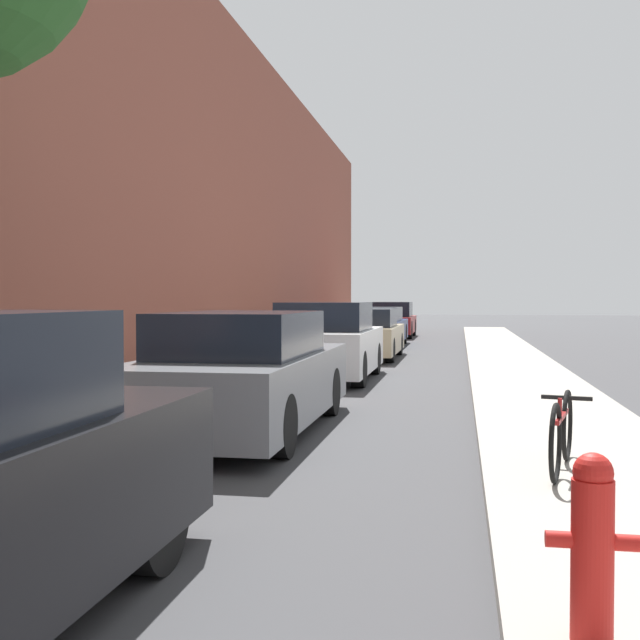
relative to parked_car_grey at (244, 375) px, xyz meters
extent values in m
plane|color=#3D3D3F|center=(0.81, 5.02, -0.68)|extent=(120.00, 120.00, 0.00)
cube|color=#9E998E|center=(-2.09, 5.02, -0.62)|extent=(2.00, 52.00, 0.12)
cube|color=#9E998E|center=(3.71, 5.02, -0.62)|extent=(2.00, 52.00, 0.12)
cube|color=brown|center=(-3.44, 5.02, 3.61)|extent=(0.70, 52.00, 8.58)
cylinder|color=black|center=(0.77, -4.62, -0.33)|extent=(0.22, 0.70, 0.70)
cylinder|color=black|center=(-0.77, 1.47, -0.36)|extent=(0.22, 0.64, 0.64)
cylinder|color=black|center=(0.77, 1.47, -0.36)|extent=(0.22, 0.64, 0.64)
cylinder|color=black|center=(-0.77, -1.39, -0.36)|extent=(0.22, 0.64, 0.64)
cylinder|color=black|center=(0.77, -1.39, -0.36)|extent=(0.22, 0.64, 0.64)
cube|color=slate|center=(0.00, 0.04, -0.13)|extent=(1.75, 4.62, 0.75)
cube|color=black|center=(0.00, -0.14, 0.50)|extent=(1.54, 2.40, 0.50)
cylinder|color=black|center=(-0.83, 7.19, -0.35)|extent=(0.22, 0.66, 0.66)
cylinder|color=black|center=(0.76, 7.19, -0.35)|extent=(0.22, 0.66, 0.66)
cylinder|color=black|center=(-0.83, 4.74, -0.35)|extent=(0.22, 0.66, 0.66)
cylinder|color=black|center=(0.76, 4.74, -0.35)|extent=(0.22, 0.66, 0.66)
cube|color=silver|center=(-0.04, 5.97, -0.10)|extent=(1.81, 3.96, 0.80)
cube|color=black|center=(-0.04, 5.81, 0.56)|extent=(1.59, 2.06, 0.53)
cylinder|color=black|center=(-0.78, 12.70, -0.37)|extent=(0.22, 0.62, 0.62)
cylinder|color=black|center=(0.82, 12.70, -0.37)|extent=(0.22, 0.62, 0.62)
cylinder|color=black|center=(-0.78, 10.11, -0.37)|extent=(0.22, 0.62, 0.62)
cylinder|color=black|center=(0.82, 10.11, -0.37)|extent=(0.22, 0.62, 0.62)
cube|color=tan|center=(0.02, 11.41, -0.17)|extent=(1.82, 4.18, 0.68)
cube|color=black|center=(0.02, 11.24, 0.40)|extent=(1.60, 2.17, 0.46)
cylinder|color=black|center=(-0.96, 18.05, -0.34)|extent=(0.22, 0.70, 0.70)
cylinder|color=black|center=(0.58, 18.05, -0.34)|extent=(0.22, 0.70, 0.70)
cylinder|color=black|center=(-0.96, 15.19, -0.34)|extent=(0.22, 0.70, 0.70)
cylinder|color=black|center=(0.58, 15.19, -0.34)|extent=(0.22, 0.70, 0.70)
cube|color=navy|center=(-0.19, 16.62, -0.16)|extent=(1.74, 4.60, 0.66)
cube|color=black|center=(-0.19, 16.44, 0.39)|extent=(1.53, 2.39, 0.44)
cylinder|color=black|center=(-0.92, 23.65, -0.33)|extent=(0.22, 0.71, 0.71)
cylinder|color=black|center=(0.58, 23.65, -0.33)|extent=(0.22, 0.71, 0.71)
cylinder|color=black|center=(-0.92, 21.22, -0.33)|extent=(0.22, 0.71, 0.71)
cylinder|color=black|center=(0.58, 21.22, -0.33)|extent=(0.22, 0.71, 0.71)
cube|color=maroon|center=(-0.17, 22.43, -0.16)|extent=(1.70, 3.92, 0.65)
cube|color=black|center=(-0.17, 22.28, 0.46)|extent=(1.49, 2.04, 0.59)
cylinder|color=red|center=(3.08, -5.38, -0.21)|extent=(0.18, 0.18, 0.70)
sphere|color=red|center=(3.08, -5.38, 0.17)|extent=(0.17, 0.17, 0.17)
cylinder|color=red|center=(2.94, -5.38, -0.13)|extent=(0.12, 0.07, 0.07)
cylinder|color=red|center=(3.22, -5.38, -0.13)|extent=(0.12, 0.07, 0.07)
torus|color=black|center=(3.48, -1.58, -0.24)|extent=(0.18, 0.64, 0.64)
torus|color=black|center=(3.27, -2.49, -0.24)|extent=(0.18, 0.64, 0.64)
cube|color=maroon|center=(3.37, -2.03, -0.10)|extent=(0.21, 0.77, 0.04)
cylinder|color=maroon|center=(3.34, -2.19, -0.01)|extent=(0.04, 0.04, 0.18)
cube|color=black|center=(3.46, -1.65, 0.02)|extent=(0.44, 0.13, 0.04)
camera|label=1|loc=(2.52, -8.79, 0.91)|focal=43.21mm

